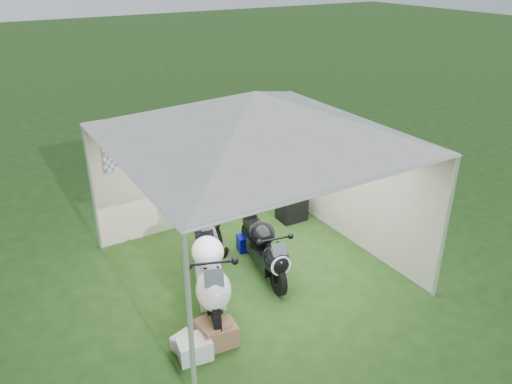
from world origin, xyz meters
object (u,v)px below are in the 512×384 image
person_dark_jacket (205,214)px  equipment_box (292,207)px  crate_1 (213,332)px  motorcycle_black (265,248)px  crate_0 (194,348)px  crate_2 (184,343)px  canopy_tent (253,120)px  motorcycle_white (210,272)px  crate_3 (219,335)px  paddock_stand (248,242)px  person_blue_jacket (206,226)px

person_dark_jacket → equipment_box: 2.09m
crate_1 → motorcycle_black: bearing=34.5°
crate_0 → crate_2: (-0.06, 0.20, -0.04)m
crate_1 → crate_2: (-0.39, 0.08, -0.07)m
canopy_tent → motorcycle_white: (-1.04, -0.50, -1.98)m
crate_1 → crate_3: (0.04, -0.07, -0.02)m
motorcycle_black → crate_3: motorcycle_black is taller
crate_1 → crate_3: crate_1 is taller
motorcycle_white → canopy_tent: bearing=45.9°
crate_2 → paddock_stand: bearing=40.9°
motorcycle_white → motorcycle_black: motorcycle_white is taller
paddock_stand → person_blue_jacket: bearing=-164.5°
equipment_box → crate_1: 3.71m
person_dark_jacket → canopy_tent: bearing=142.7°
canopy_tent → paddock_stand: size_ratio=14.90×
canopy_tent → motorcycle_black: canopy_tent is taller
crate_1 → equipment_box: bearing=38.9°
equipment_box → crate_3: size_ratio=1.11×
motorcycle_white → crate_1: size_ratio=5.33×
paddock_stand → equipment_box: 1.41m
motorcycle_white → paddock_stand: size_ratio=5.43×
crate_0 → crate_2: bearing=106.0°
canopy_tent → equipment_box: (1.53, 1.11, -2.32)m
person_dark_jacket → crate_3: size_ratio=3.42×
person_blue_jacket → canopy_tent: bearing=108.7°
person_blue_jacket → crate_2: 1.96m
crate_0 → crate_3: (0.38, 0.05, 0.01)m
motorcycle_white → crate_1: bearing=-93.7°
motorcycle_black → equipment_box: (1.45, 1.34, -0.24)m
motorcycle_white → crate_3: (-0.28, -0.79, -0.44)m
paddock_stand → crate_3: size_ratio=0.81×
motorcycle_white → crate_3: size_ratio=4.43×
equipment_box → crate_2: bearing=-145.5°
crate_0 → crate_2: size_ratio=1.46×
crate_2 → crate_3: bearing=-19.0°
equipment_box → crate_1: bearing=-141.1°
person_dark_jacket → crate_1: person_dark_jacket is taller
crate_1 → crate_2: crate_1 is taller
paddock_stand → equipment_box: bearing=22.3°
crate_3 → person_blue_jacket: bearing=68.6°
motorcycle_black → crate_0: 2.12m
person_dark_jacket → crate_1: (-0.89, -2.03, -0.62)m
crate_1 → canopy_tent: bearing=41.9°
paddock_stand → crate_1: size_ratio=0.98×
canopy_tent → motorcycle_black: (0.08, -0.23, -2.08)m
person_blue_jacket → crate_3: bearing=22.6°
canopy_tent → crate_1: (-1.36, -1.22, -2.40)m
person_dark_jacket → crate_2: size_ratio=5.47×
equipment_box → motorcycle_white: bearing=-147.9°
canopy_tent → motorcycle_black: 2.09m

